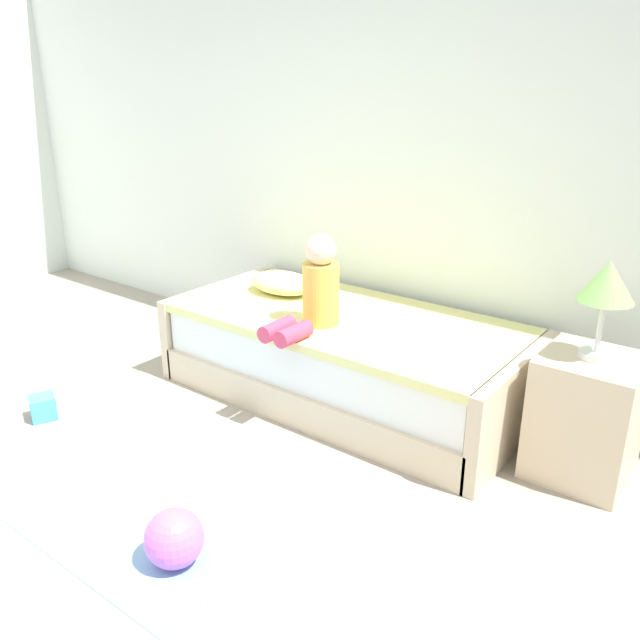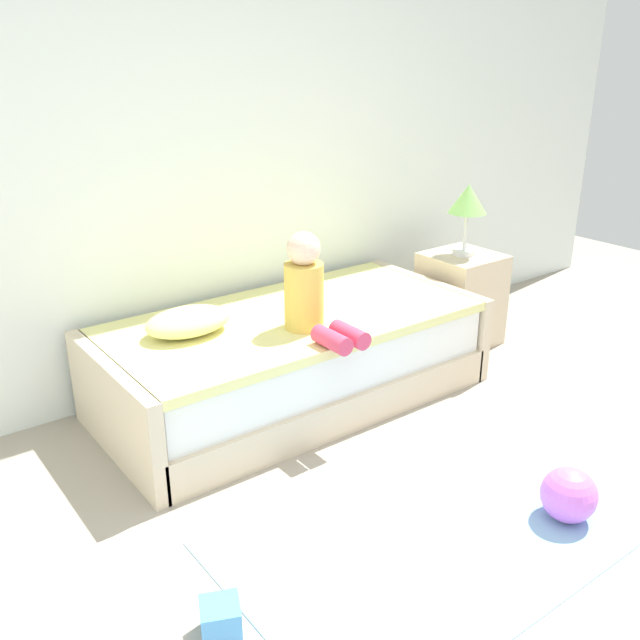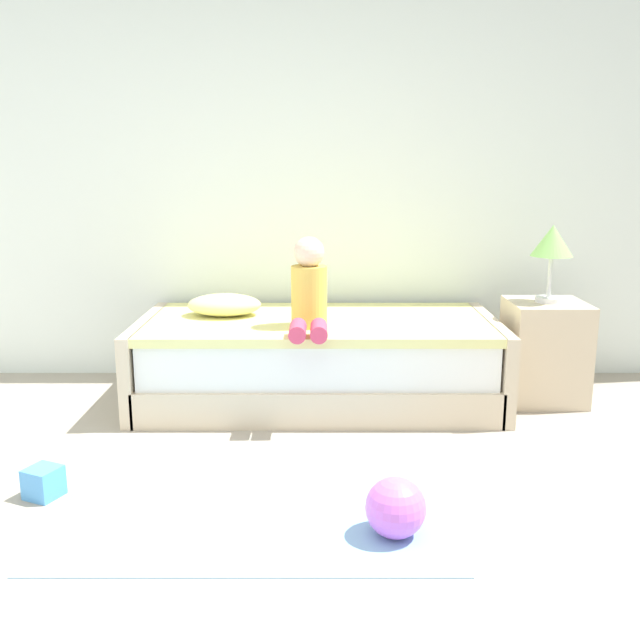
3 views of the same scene
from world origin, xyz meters
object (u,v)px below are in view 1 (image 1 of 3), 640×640
object	(u,v)px
toy_block	(43,407)
table_lamp	(607,286)
bed	(346,357)
pillow	(283,283)
child_figure	(315,290)
toy_ball	(174,538)
nightstand	(585,417)

from	to	relation	value
toy_block	table_lamp	bearing A→B (deg)	26.58
bed	pillow	distance (m)	0.65
child_figure	pillow	world-z (taller)	child_figure
bed	child_figure	xyz separation A→B (m)	(-0.05, -0.23, 0.46)
toy_ball	toy_block	world-z (taller)	toy_ball
bed	child_figure	world-z (taller)	child_figure
bed	nightstand	distance (m)	1.35
toy_block	bed	bearing A→B (deg)	46.96
table_lamp	toy_block	world-z (taller)	table_lamp
table_lamp	child_figure	world-z (taller)	table_lamp
bed	table_lamp	size ratio (longest dim) A/B	4.69
pillow	toy_block	distance (m)	1.56
child_figure	toy_ball	bearing A→B (deg)	-75.44
bed	nightstand	size ratio (longest dim) A/B	3.52
toy_block	toy_ball	bearing A→B (deg)	-12.28
bed	pillow	size ratio (longest dim) A/B	4.80
child_figure	pillow	xyz separation A→B (m)	(-0.51, 0.33, -0.14)
nightstand	child_figure	bearing A→B (deg)	-170.31
table_lamp	toy_ball	size ratio (longest dim) A/B	1.93
nightstand	toy_block	world-z (taller)	nightstand
bed	child_figure	size ratio (longest dim) A/B	4.14
bed	toy_block	world-z (taller)	bed
bed	toy_ball	size ratio (longest dim) A/B	9.06
table_lamp	pillow	distance (m)	1.95
table_lamp	pillow	world-z (taller)	table_lamp
bed	nightstand	world-z (taller)	nightstand
nightstand	toy_ball	bearing A→B (deg)	-123.69
bed	nightstand	bearing A→B (deg)	0.44
child_figure	nightstand	bearing A→B (deg)	9.69
nightstand	child_figure	distance (m)	1.48
nightstand	toy_block	xyz separation A→B (m)	(-2.52, -1.26, -0.23)
nightstand	table_lamp	xyz separation A→B (m)	(-0.00, 0.00, 0.64)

